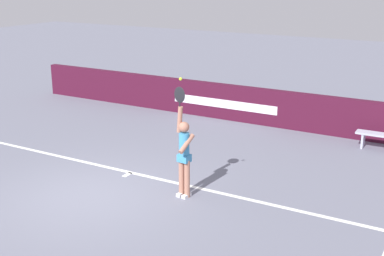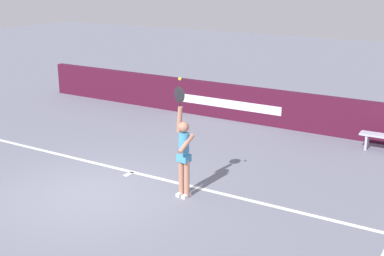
{
  "view_description": "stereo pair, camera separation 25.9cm",
  "coord_description": "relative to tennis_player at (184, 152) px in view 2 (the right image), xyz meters",
  "views": [
    {
      "loc": [
        7.13,
        -7.92,
        4.7
      ],
      "look_at": [
        1.85,
        1.3,
        1.48
      ],
      "focal_mm": 48.48,
      "sensor_mm": 36.0,
      "label": 1
    },
    {
      "loc": [
        7.35,
        -7.79,
        4.7
      ],
      "look_at": [
        1.85,
        1.3,
        1.48
      ],
      "focal_mm": 48.48,
      "sensor_mm": 36.0,
      "label": 2
    }
  ],
  "objects": [
    {
      "name": "court_lines",
      "position": [
        -1.82,
        -2.35,
        -1.0
      ],
      "size": [
        12.32,
        5.93,
        0.0
      ],
      "color": "white",
      "rests_on": "ground"
    },
    {
      "name": "tennis_ball",
      "position": [
        0.08,
        -0.26,
        1.64
      ],
      "size": [
        0.07,
        0.07,
        0.07
      ],
      "color": "#C9E42C"
    },
    {
      "name": "back_wall",
      "position": [
        -1.82,
        5.99,
        -0.42
      ],
      "size": [
        15.54,
        0.26,
        1.16
      ],
      "color": "#400F24",
      "rests_on": "ground"
    },
    {
      "name": "ground_plane",
      "position": [
        -1.82,
        -0.99,
        -1.01
      ],
      "size": [
        60.0,
        60.0,
        0.0
      ],
      "primitive_type": "plane",
      "color": "slate"
    },
    {
      "name": "tennis_player",
      "position": [
        0.0,
        0.0,
        0.0
      ],
      "size": [
        0.43,
        0.49,
        2.42
      ],
      "color": "#A86F5A",
      "rests_on": "ground"
    }
  ]
}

